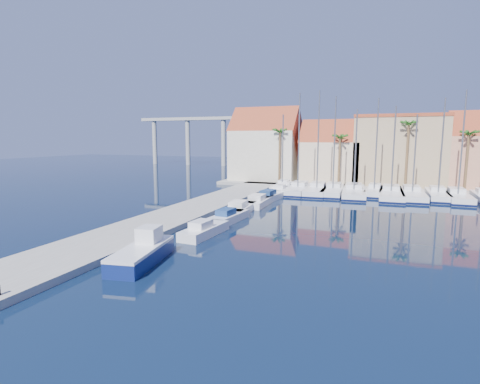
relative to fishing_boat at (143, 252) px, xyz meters
The scene contains 29 objects.
ground 3.91m from the fishing_boat, ahead, with size 260.00×260.00×0.00m, color black.
quay_west 14.79m from the fishing_boat, 110.50° to the left, with size 6.00×77.00×0.50m, color gray.
shore_north 50.28m from the fishing_boat, 74.04° to the left, with size 54.00×16.00×0.50m, color gray.
fishing_boat is the anchor object (origin of this frame).
motorboat_west_0 7.71m from the fishing_boat, 84.94° to the left, with size 2.22×5.86×1.40m.
motorboat_west_1 13.33m from the fishing_boat, 87.69° to the left, with size 2.32×5.95×1.40m.
motorboat_west_2 18.00m from the fishing_boat, 90.20° to the left, with size 2.78×7.13×1.40m.
motorboat_west_3 23.25m from the fishing_boat, 89.04° to the left, with size 2.50×7.16×1.40m.
motorboat_west_4 27.66m from the fishing_boat, 88.96° to the left, with size 2.79×6.96×1.40m.
motorboat_west_5 33.95m from the fishing_boat, 89.47° to the left, with size 2.41×6.52×1.40m.
motorboat_west_6 37.61m from the fishing_boat, 89.20° to the left, with size 2.18×6.20×1.40m.
sailboat_0 37.18m from the fishing_boat, 90.24° to the left, with size 2.23×8.17×11.81m.
sailboat_1 35.76m from the fishing_boat, 85.65° to the left, with size 3.11×11.08×14.74m.
sailboat_2 36.18m from the fishing_boat, 81.23° to the left, with size 3.47×11.24×14.98m.
sailboat_3 36.72m from the fishing_boat, 77.67° to the left, with size 3.15×10.81×14.10m.
sailboat_4 37.25m from the fishing_boat, 73.18° to the left, with size 4.03×12.09×12.21m.
sailboat_5 39.62m from the fishing_boat, 70.02° to the left, with size 2.78×8.69×13.79m.
sailboat_6 39.01m from the fishing_boat, 66.17° to the left, with size 3.37×12.09×12.51m.
sailboat_7 40.63m from the fishing_boat, 62.99° to the left, with size 3.33×11.72×11.36m.
sailboat_8 42.74m from the fishing_boat, 59.47° to the left, with size 2.65×9.84×13.48m.
sailboat_9 43.26m from the fishing_boat, 56.43° to the left, with size 2.73×10.24×14.29m.
building_0 48.09m from the fishing_boat, 97.43° to the left, with size 12.30×9.00×13.50m.
building_1 47.92m from the fishing_boat, 82.99° to the left, with size 10.30×8.00×11.00m.
building_2 51.48m from the fishing_boat, 70.81° to the left, with size 14.20×10.20×11.50m.
palm_0 43.21m from the fishing_boat, 92.94° to the left, with size 2.60×2.60×10.15m.
palm_1 43.69m from the fishing_boat, 79.53° to the left, with size 2.60×2.60×9.15m.
palm_2 46.87m from the fishing_boat, 67.17° to the left, with size 2.60×2.60×11.15m.
palm_3 50.22m from the fishing_boat, 58.62° to the left, with size 2.60×2.60×9.65m.
viaduct 90.07m from the fishing_boat, 113.17° to the left, with size 48.00×2.20×14.45m.
Camera 1 is at (10.91, -20.45, 8.25)m, focal length 28.00 mm.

